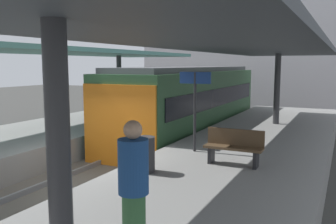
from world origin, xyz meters
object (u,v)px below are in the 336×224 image
(platform_sign, at_px, (195,93))
(litter_bin, at_px, (145,154))
(passenger_near_bench, at_px, (134,192))
(commuter_train, at_px, (190,102))
(platform_bench, at_px, (234,146))

(platform_sign, height_order, litter_bin, platform_sign)
(litter_bin, distance_m, passenger_near_bench, 3.98)
(platform_sign, xyz_separation_m, litter_bin, (-0.27, -2.33, -1.22))
(commuter_train, relative_size, platform_sign, 5.31)
(commuter_train, distance_m, platform_sign, 6.55)
(platform_bench, relative_size, passenger_near_bench, 0.79)
(commuter_train, relative_size, passenger_near_bench, 6.61)
(platform_bench, height_order, passenger_near_bench, passenger_near_bench)
(platform_sign, height_order, passenger_near_bench, platform_sign)
(platform_bench, height_order, litter_bin, platform_bench)
(commuter_train, height_order, platform_bench, commuter_train)
(litter_bin, bearing_deg, platform_bench, 41.30)
(platform_bench, xyz_separation_m, passenger_near_bench, (0.18, -4.94, 0.46))
(passenger_near_bench, bearing_deg, commuter_train, 109.38)
(platform_bench, xyz_separation_m, litter_bin, (-1.64, -1.44, -0.06))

